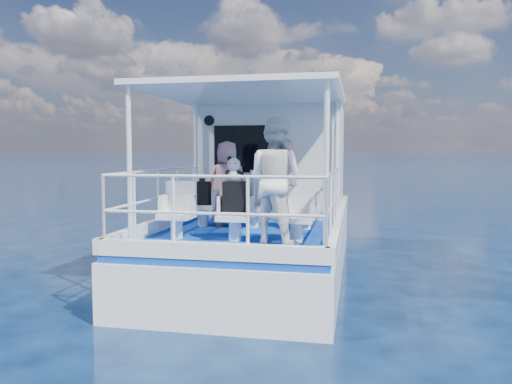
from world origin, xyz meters
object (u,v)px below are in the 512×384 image
(passenger_port_fwd, at_px, (227,184))
(panda, at_px, (234,169))
(backpack_center, at_px, (235,198))
(passenger_stbd_aft, at_px, (275,181))

(passenger_port_fwd, height_order, panda, passenger_port_fwd)
(passenger_port_fwd, distance_m, backpack_center, 1.48)
(passenger_port_fwd, height_order, passenger_stbd_aft, passenger_stbd_aft)
(passenger_stbd_aft, xyz_separation_m, panda, (-0.61, 0.08, 0.16))
(passenger_stbd_aft, relative_size, backpack_center, 3.64)
(panda, bearing_deg, backpack_center, -63.00)
(backpack_center, bearing_deg, passenger_port_fwd, 108.98)
(backpack_center, bearing_deg, passenger_stbd_aft, -6.23)
(passenger_port_fwd, relative_size, panda, 4.14)
(backpack_center, distance_m, panda, 0.42)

